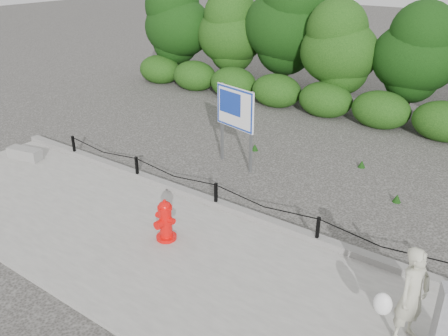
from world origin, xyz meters
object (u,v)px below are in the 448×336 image
pedestrian (410,296)px  concrete_block (25,154)px  fire_hydrant (165,221)px  advertising_sign (235,112)px

pedestrian → concrete_block: pedestrian is taller
fire_hydrant → concrete_block: 5.96m
fire_hydrant → advertising_sign: advertising_sign is taller
fire_hydrant → concrete_block: bearing=176.3°
pedestrian → advertising_sign: (-5.72, 3.77, 0.71)m
pedestrian → concrete_block: bearing=109.8°
fire_hydrant → concrete_block: fire_hydrant is taller
pedestrian → concrete_block: 10.63m
concrete_block → fire_hydrant: bearing=-6.6°
advertising_sign → concrete_block: bearing=-133.4°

